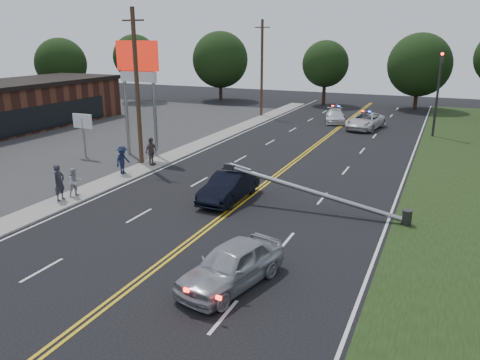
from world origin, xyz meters
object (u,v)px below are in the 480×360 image
at_px(utility_pole_mid, 137,88).
at_px(bystander_b, 75,182).
at_px(emergency_b, 335,116).
at_px(fallen_streetlight, 323,195).
at_px(small_sign, 83,125).
at_px(waiting_sedan, 232,265).
at_px(bystander_a, 59,183).
at_px(pylon_sign, 138,71).
at_px(traffic_signal, 438,87).
at_px(crashed_sedan, 229,186).
at_px(bystander_d, 151,151).
at_px(emergency_a, 365,121).
at_px(bystander_c, 123,160).
at_px(utility_pole_far, 262,68).

xyz_separation_m(utility_pole_mid, bystander_b, (0.91, -7.19, -4.19)).
bearing_deg(emergency_b, fallen_streetlight, -93.00).
bearing_deg(small_sign, waiting_sedan, -35.33).
xyz_separation_m(utility_pole_mid, bystander_a, (0.67, -8.02, -4.02)).
bearing_deg(fallen_streetlight, bystander_b, -165.66).
xyz_separation_m(pylon_sign, fallen_streetlight, (14.69, -6.00, -5.08)).
relative_size(traffic_signal, emergency_b, 1.59).
xyz_separation_m(small_sign, crashed_sedan, (13.26, -4.16, -1.59)).
bearing_deg(emergency_b, utility_pole_mid, -125.42).
bearing_deg(bystander_b, crashed_sedan, -49.22).
xyz_separation_m(fallen_streetlight, waiting_sedan, (-1.08, -8.13, -0.16)).
height_order(waiting_sedan, bystander_a, bystander_a).
bearing_deg(bystander_b, bystander_a, -177.27).
relative_size(traffic_signal, waiting_sedan, 1.59).
bearing_deg(bystander_d, utility_pole_mid, 76.25).
distance_m(traffic_signal, emergency_b, 10.57).
height_order(utility_pole_mid, bystander_a, utility_pole_mid).
bearing_deg(utility_pole_mid, emergency_a, 58.86).
bearing_deg(waiting_sedan, utility_pole_mid, 149.57).
distance_m(crashed_sedan, bystander_a, 8.70).
distance_m(fallen_streetlight, crashed_sedan, 4.94).
bearing_deg(bystander_d, crashed_sedan, -115.28).
xyz_separation_m(fallen_streetlight, emergency_a, (-1.84, 23.12, -0.18)).
xyz_separation_m(emergency_a, emergency_b, (-3.38, 2.35, -0.10)).
bearing_deg(bystander_c, bystander_d, -8.79).
relative_size(utility_pole_mid, emergency_a, 1.87).
height_order(bystander_a, bystander_c, bystander_a).
xyz_separation_m(traffic_signal, crashed_sedan, (-9.04, -22.16, -3.46)).
distance_m(bystander_a, bystander_b, 0.89).
bearing_deg(bystander_b, waiting_sedan, -94.50).
relative_size(utility_pole_far, emergency_a, 1.87).
height_order(bystander_b, bystander_d, bystander_d).
bearing_deg(crashed_sedan, bystander_d, 154.12).
distance_m(emergency_a, bystander_b, 28.38).
bearing_deg(small_sign, pylon_sign, 29.74).
bearing_deg(utility_pole_far, crashed_sedan, -72.09).
bearing_deg(utility_pole_mid, utility_pole_far, 90.00).
bearing_deg(pylon_sign, waiting_sedan, -46.07).
bearing_deg(emergency_b, emergency_a, -49.45).
height_order(crashed_sedan, bystander_a, bystander_a).
bearing_deg(fallen_streetlight, utility_pole_mid, 163.36).
bearing_deg(bystander_c, emergency_a, -25.28).
xyz_separation_m(bystander_a, bystander_c, (-0.10, 5.32, -0.07)).
xyz_separation_m(traffic_signal, utility_pole_mid, (-17.50, -18.00, 0.88)).
bearing_deg(traffic_signal, pylon_sign, -139.61).
distance_m(fallen_streetlight, emergency_a, 23.19).
relative_size(utility_pole_mid, bystander_b, 6.50).
xyz_separation_m(bystander_a, bystander_b, (0.24, 0.83, -0.17)).
height_order(crashed_sedan, bystander_b, bystander_b).
distance_m(traffic_signal, bystander_d, 24.83).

